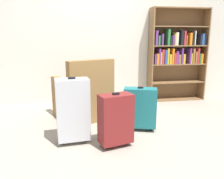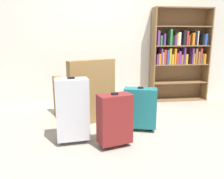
% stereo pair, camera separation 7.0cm
% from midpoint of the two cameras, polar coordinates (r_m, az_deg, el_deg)
% --- Properties ---
extents(ground_plane, '(9.38, 9.38, 0.00)m').
position_cam_midpoint_polar(ground_plane, '(2.95, 1.97, -11.20)').
color(ground_plane, '#9E9384').
extents(back_wall, '(5.36, 0.10, 2.60)m').
position_cam_midpoint_polar(back_wall, '(4.40, -2.50, 14.07)').
color(back_wall, beige).
rests_on(back_wall, ground).
extents(bookshelf, '(1.09, 0.28, 1.73)m').
position_cam_midpoint_polar(bookshelf, '(4.60, 15.32, 8.75)').
color(bookshelf, brown).
rests_on(bookshelf, ground).
extents(armchair, '(0.93, 0.93, 0.90)m').
position_cam_midpoint_polar(armchair, '(3.50, -7.61, -1.94)').
color(armchair, olive).
rests_on(armchair, ground).
extents(mug, '(0.12, 0.08, 0.10)m').
position_cam_midpoint_polar(mug, '(3.74, 2.08, -5.15)').
color(mug, '#1959A5').
rests_on(mug, ground).
extents(suitcase_teal, '(0.46, 0.31, 0.58)m').
position_cam_midpoint_polar(suitcase_teal, '(3.03, 6.30, -4.47)').
color(suitcase_teal, '#19666B').
rests_on(suitcase_teal, ground).
extents(suitcase_silver, '(0.39, 0.26, 0.77)m').
position_cam_midpoint_polar(suitcase_silver, '(2.66, -10.39, -4.91)').
color(suitcase_silver, '#B7BABF').
rests_on(suitcase_silver, ground).
extents(suitcase_dark_red, '(0.40, 0.29, 0.62)m').
position_cam_midpoint_polar(suitcase_dark_red, '(2.55, 0.14, -7.29)').
color(suitcase_dark_red, maroon).
rests_on(suitcase_dark_red, ground).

